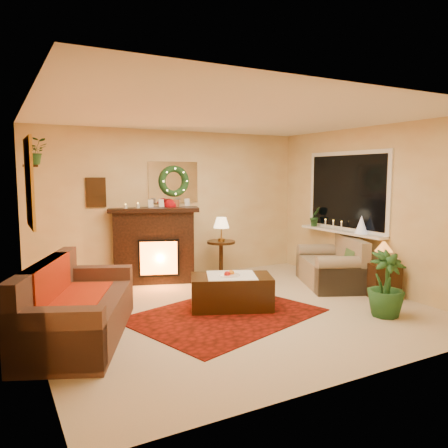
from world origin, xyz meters
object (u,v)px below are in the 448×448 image
fireplace (154,250)px  coffee_table (231,294)px  side_table_round (221,259)px  end_table_square (382,279)px  sofa (80,301)px  loveseat (330,260)px

fireplace → coffee_table: bearing=-57.9°
side_table_round → coffee_table: 1.85m
fireplace → side_table_round: 1.21m
coffee_table → end_table_square: bearing=9.0°
sofa → end_table_square: (4.30, -0.46, -0.16)m
fireplace → side_table_round: size_ratio=2.02×
sofa → side_table_round: size_ratio=3.12×
loveseat → side_table_round: bearing=158.4°
side_table_round → coffee_table: side_table_round is taller
end_table_square → coffee_table: (-2.27, 0.59, -0.06)m
fireplace → coffee_table: fireplace is taller
loveseat → coffee_table: size_ratio=1.27×
coffee_table → loveseat: bearing=32.6°
sofa → fireplace: fireplace is taller
loveseat → end_table_square: size_ratio=2.72×
coffee_table → fireplace: bearing=126.1°
coffee_table → sofa: bearing=-153.0°
side_table_round → end_table_square: 2.75m
loveseat → coffee_table: (-2.07, -0.34, -0.21)m
sofa → loveseat: bearing=30.4°
fireplace → side_table_round: bearing=8.4°
fireplace → side_table_round: (1.17, -0.23, -0.23)m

